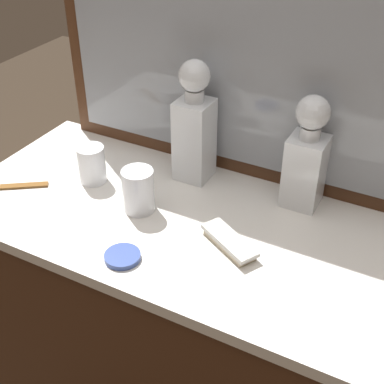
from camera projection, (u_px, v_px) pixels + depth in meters
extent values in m
cube|color=#472816|center=(192.00, 348.00, 1.50)|extent=(1.14, 0.52, 0.86)
cube|color=silver|center=(192.00, 225.00, 1.25)|extent=(1.18, 0.54, 0.03)
cube|color=#472816|center=(243.00, 40.00, 1.22)|extent=(1.02, 0.03, 0.71)
cube|color=gray|center=(241.00, 42.00, 1.21)|extent=(0.94, 0.01, 0.63)
cube|color=white|center=(194.00, 140.00, 1.34)|extent=(0.09, 0.09, 0.21)
cube|color=#8C4C14|center=(194.00, 154.00, 1.36)|extent=(0.07, 0.07, 0.13)
cylinder|color=white|center=(194.00, 95.00, 1.27)|extent=(0.05, 0.05, 0.03)
sphere|color=white|center=(194.00, 76.00, 1.24)|extent=(0.08, 0.08, 0.08)
cube|color=white|center=(305.00, 171.00, 1.25)|extent=(0.09, 0.09, 0.18)
cube|color=#8C4C14|center=(303.00, 179.00, 1.26)|extent=(0.07, 0.07, 0.13)
cylinder|color=white|center=(310.00, 133.00, 1.19)|extent=(0.05, 0.05, 0.03)
sphere|color=white|center=(313.00, 112.00, 1.16)|extent=(0.08, 0.08, 0.08)
cylinder|color=white|center=(92.00, 164.00, 1.35)|extent=(0.07, 0.07, 0.10)
cylinder|color=silver|center=(94.00, 178.00, 1.37)|extent=(0.07, 0.07, 0.01)
cylinder|color=white|center=(138.00, 190.00, 1.24)|extent=(0.08, 0.08, 0.11)
cylinder|color=silver|center=(140.00, 207.00, 1.27)|extent=(0.07, 0.07, 0.01)
cube|color=#B7A88C|center=(229.00, 244.00, 1.15)|extent=(0.14, 0.11, 0.01)
cube|color=#B7B5AD|center=(230.00, 240.00, 1.15)|extent=(0.16, 0.12, 0.01)
cylinder|color=#33478C|center=(122.00, 257.00, 1.12)|extent=(0.08, 0.08, 0.01)
cube|color=brown|center=(24.00, 186.00, 1.35)|extent=(0.11, 0.08, 0.01)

